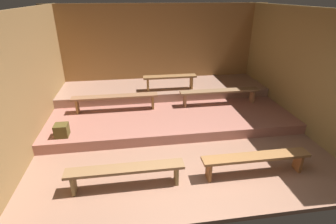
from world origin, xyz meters
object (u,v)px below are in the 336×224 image
object	(u,v)px
bench_floor_left	(126,171)
bench_lower_left	(115,98)
bench_floor_right	(256,159)
bench_lower_right	(220,92)
wooden_crate_lower	(62,130)
bench_middle_center	(170,79)

from	to	relation	value
bench_floor_left	bench_lower_left	world-z (taller)	bench_lower_left
bench_floor_right	bench_lower_left	xyz separation A→B (m)	(-2.46, 2.63, 0.23)
bench_floor_left	bench_lower_left	distance (m)	2.65
bench_lower_right	wooden_crate_lower	bearing A→B (deg)	-163.14
bench_lower_left	bench_middle_center	xyz separation A→B (m)	(1.48, 0.71, 0.22)
bench_floor_left	bench_middle_center	bearing A→B (deg)	69.50
wooden_crate_lower	bench_floor_left	bearing A→B (deg)	-49.00
bench_lower_left	wooden_crate_lower	distance (m)	1.57
bench_floor_right	wooden_crate_lower	size ratio (longest dim) A/B	7.11
bench_floor_left	bench_floor_right	distance (m)	2.22
bench_lower_left	bench_lower_right	world-z (taller)	same
bench_floor_right	bench_lower_right	size ratio (longest dim) A/B	0.91
bench_floor_right	bench_middle_center	distance (m)	3.50
bench_lower_left	bench_lower_right	size ratio (longest dim) A/B	1.00
bench_floor_left	bench_floor_right	xyz separation A→B (m)	(2.22, 0.00, 0.00)
bench_middle_center	wooden_crate_lower	bearing A→B (deg)	-144.05
wooden_crate_lower	bench_floor_right	bearing A→B (deg)	-22.97
bench_lower_right	wooden_crate_lower	distance (m)	3.92
bench_floor_left	bench_middle_center	distance (m)	3.59
bench_floor_left	bench_floor_right	size ratio (longest dim) A/B	1.00
wooden_crate_lower	bench_middle_center	bearing A→B (deg)	35.95
bench_middle_center	wooden_crate_lower	size ratio (longest dim) A/B	5.50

